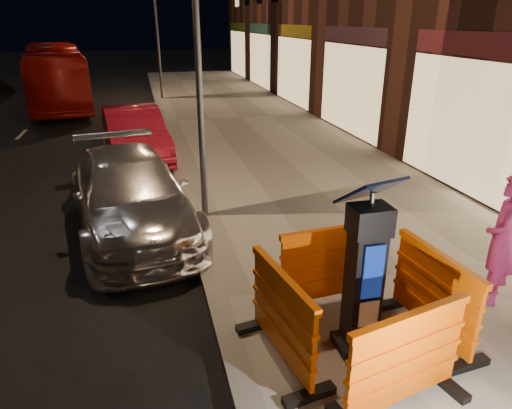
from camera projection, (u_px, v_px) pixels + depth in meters
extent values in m
plane|color=black|center=(218.00, 308.00, 6.43)|extent=(120.00, 120.00, 0.00)
cube|color=gray|center=(409.00, 276.00, 7.08)|extent=(6.00, 60.00, 0.15)
cube|color=slate|center=(218.00, 303.00, 6.41)|extent=(0.30, 60.00, 0.15)
cube|color=black|center=(365.00, 272.00, 5.08)|extent=(0.72, 0.72, 2.02)
cube|color=#E05503|center=(405.00, 362.00, 4.39)|extent=(1.54, 0.90, 1.13)
cube|color=#E05503|center=(329.00, 266.00, 6.10)|extent=(1.49, 0.72, 1.13)
cube|color=#E05503|center=(282.00, 318.00, 5.03)|extent=(0.84, 1.53, 1.13)
cube|color=#E05503|center=(434.00, 295.00, 5.46)|extent=(0.74, 1.50, 1.13)
imported|color=silver|center=(134.00, 228.00, 8.88)|extent=(2.73, 5.21, 1.44)
imported|color=maroon|center=(137.00, 158.00, 13.36)|extent=(2.06, 4.56, 1.45)
imported|color=#950D0B|center=(61.00, 106.00, 21.45)|extent=(3.83, 10.07, 2.74)
imported|color=#9F296C|center=(503.00, 240.00, 6.04)|extent=(0.78, 0.79, 1.83)
cylinder|color=#3F3F44|center=(198.00, 58.00, 8.00)|extent=(0.12, 0.12, 6.00)
cylinder|color=#3F3F44|center=(157.00, 33.00, 21.47)|extent=(0.12, 0.12, 6.00)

